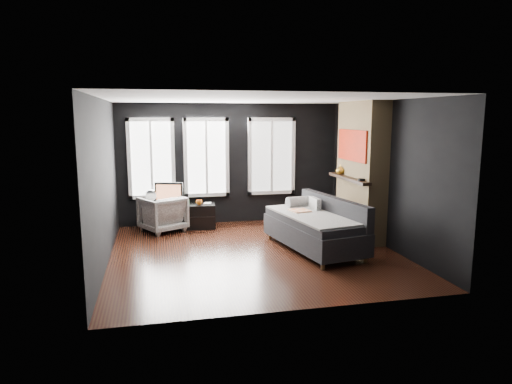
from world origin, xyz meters
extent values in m
plane|color=black|center=(0.00, 0.00, 0.00)|extent=(5.00, 5.00, 0.00)
plane|color=white|center=(0.00, 0.00, 2.70)|extent=(5.00, 5.00, 0.00)
cube|color=black|center=(0.00, 2.50, 1.35)|extent=(5.00, 0.02, 2.70)
cube|color=black|center=(-2.50, 0.00, 1.35)|extent=(0.02, 5.00, 2.70)
cube|color=black|center=(2.50, 0.00, 1.35)|extent=(0.02, 5.00, 2.70)
cube|color=gray|center=(1.27, 0.38, 0.69)|extent=(0.12, 0.40, 0.39)
imported|color=white|center=(-1.56, 1.95, 0.41)|extent=(1.07, 1.05, 0.83)
imported|color=#C65B11|center=(-0.78, 1.99, 0.60)|extent=(0.14, 0.12, 0.13)
imported|color=tan|center=(-0.65, 2.10, 0.63)|extent=(0.14, 0.06, 0.20)
cube|color=#367A41|center=(-1.10, 2.03, 0.59)|extent=(0.24, 0.19, 0.12)
imported|color=gold|center=(2.05, 1.05, 1.32)|extent=(0.19, 0.19, 0.18)
cylinder|color=black|center=(2.05, 0.05, 1.25)|extent=(0.16, 0.16, 0.04)
camera|label=1|loc=(-1.69, -7.68, 2.42)|focal=32.00mm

